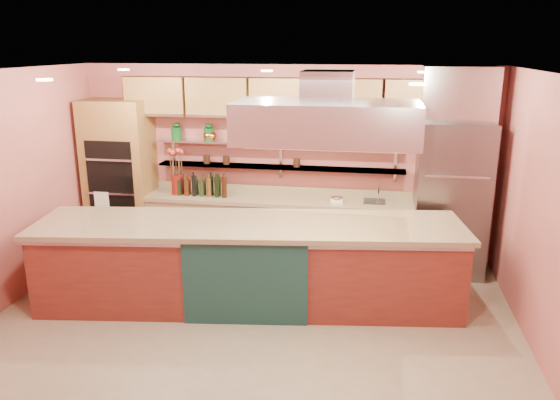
% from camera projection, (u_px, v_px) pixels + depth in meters
% --- Properties ---
extents(floor, '(6.00, 5.00, 0.02)m').
position_uv_depth(floor, '(248.00, 333.00, 6.05)').
color(floor, gray).
rests_on(floor, ground).
extents(ceiling, '(6.00, 5.00, 0.02)m').
position_uv_depth(ceiling, '(243.00, 73.00, 5.28)').
color(ceiling, black).
rests_on(ceiling, wall_back).
extents(wall_back, '(6.00, 0.04, 2.80)m').
position_uv_depth(wall_back, '(285.00, 162.00, 8.03)').
color(wall_back, '#BB5E58').
rests_on(wall_back, floor).
extents(wall_front, '(6.00, 0.04, 2.80)m').
position_uv_depth(wall_front, '(150.00, 331.00, 3.29)').
color(wall_front, '#BB5E58').
rests_on(wall_front, floor).
extents(wall_right, '(0.04, 5.00, 2.80)m').
position_uv_depth(wall_right, '(553.00, 227.00, 5.17)').
color(wall_right, '#BB5E58').
rests_on(wall_right, floor).
extents(oven_stack, '(0.95, 0.64, 2.30)m').
position_uv_depth(oven_stack, '(120.00, 177.00, 8.20)').
color(oven_stack, olive).
rests_on(oven_stack, floor).
extents(refrigerator, '(0.95, 0.72, 2.10)m').
position_uv_depth(refrigerator, '(451.00, 199.00, 7.40)').
color(refrigerator, slate).
rests_on(refrigerator, floor).
extents(back_counter, '(3.84, 0.64, 0.93)m').
position_uv_depth(back_counter, '(278.00, 228.00, 8.01)').
color(back_counter, tan).
rests_on(back_counter, floor).
extents(wall_shelf_lower, '(3.60, 0.26, 0.03)m').
position_uv_depth(wall_shelf_lower, '(280.00, 167.00, 7.93)').
color(wall_shelf_lower, silver).
rests_on(wall_shelf_lower, wall_back).
extents(wall_shelf_upper, '(3.60, 0.26, 0.03)m').
position_uv_depth(wall_shelf_upper, '(280.00, 143.00, 7.83)').
color(wall_shelf_upper, silver).
rests_on(wall_shelf_upper, wall_back).
extents(upper_cabinets, '(4.60, 0.36, 0.55)m').
position_uv_depth(upper_cabinets, '(283.00, 98.00, 7.60)').
color(upper_cabinets, olive).
rests_on(upper_cabinets, wall_back).
extents(range_hood, '(2.00, 1.00, 0.45)m').
position_uv_depth(range_hood, '(327.00, 122.00, 5.97)').
color(range_hood, silver).
rests_on(range_hood, ceiling).
extents(ceiling_downlights, '(4.00, 2.80, 0.02)m').
position_uv_depth(ceiling_downlights, '(248.00, 75.00, 5.47)').
color(ceiling_downlights, '#FFE5A5').
rests_on(ceiling_downlights, ceiling).
extents(island, '(5.07, 1.73, 1.04)m').
position_uv_depth(island, '(249.00, 263.00, 6.59)').
color(island, maroon).
rests_on(island, floor).
extents(flower_vase, '(0.20, 0.20, 0.29)m').
position_uv_depth(flower_vase, '(177.00, 185.00, 8.04)').
color(flower_vase, maroon).
rests_on(flower_vase, back_counter).
extents(oil_bottle_cluster, '(0.81, 0.24, 0.26)m').
position_uv_depth(oil_bottle_cluster, '(203.00, 187.00, 7.98)').
color(oil_bottle_cluster, black).
rests_on(oil_bottle_cluster, back_counter).
extents(kitchen_scale, '(0.19, 0.15, 0.10)m').
position_uv_depth(kitchen_scale, '(337.00, 199.00, 7.68)').
color(kitchen_scale, white).
rests_on(kitchen_scale, back_counter).
extents(bar_faucet, '(0.04, 0.04, 0.24)m').
position_uv_depth(bar_faucet, '(378.00, 194.00, 7.66)').
color(bar_faucet, silver).
rests_on(bar_faucet, back_counter).
extents(copper_kettle, '(0.19, 0.19, 0.13)m').
position_uv_depth(copper_kettle, '(211.00, 136.00, 7.98)').
color(copper_kettle, '#BF722C').
rests_on(copper_kettle, wall_shelf_upper).
extents(green_canister, '(0.17, 0.17, 0.18)m').
position_uv_depth(green_canister, '(253.00, 136.00, 7.87)').
color(green_canister, '#0E4418').
rests_on(green_canister, wall_shelf_upper).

